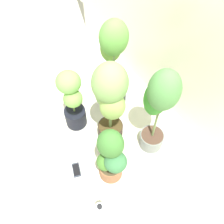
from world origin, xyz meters
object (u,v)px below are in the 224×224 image
object	(u,v)px
potted_plant_back_right	(159,104)
cell_phone	(76,170)
potted_plant_front_right	(110,155)
nutrient_bottle	(100,210)
potted_plant_center	(110,100)
potted_plant_back_left	(113,63)
potted_plant_front_left	(72,98)

from	to	relation	value
potted_plant_back_right	cell_phone	world-z (taller)	potted_plant_back_right
potted_plant_front_right	nutrient_bottle	bearing A→B (deg)	-49.33
potted_plant_back_right	potted_plant_front_right	bearing A→B (deg)	-84.47
potted_plant_center	potted_plant_back_left	size ratio (longest dim) A/B	0.97
potted_plant_back_left	cell_phone	distance (m)	1.05
potted_plant_center	cell_phone	xyz separation A→B (m)	(0.10, -0.46, -0.60)
potted_plant_center	nutrient_bottle	bearing A→B (deg)	-41.84
potted_plant_back_left	potted_plant_center	bearing A→B (deg)	-38.88
potted_plant_back_right	potted_plant_front_left	distance (m)	0.80
potted_plant_back_left	potted_plant_front_left	distance (m)	0.50
potted_plant_front_right	cell_phone	bearing A→B (deg)	-131.44
potted_plant_back_right	nutrient_bottle	size ratio (longest dim) A/B	5.12
potted_plant_center	potted_plant_front_left	world-z (taller)	potted_plant_center
potted_plant_front_left	potted_plant_back_left	bearing A→B (deg)	92.80
potted_plant_front_left	cell_phone	size ratio (longest dim) A/B	4.56
cell_phone	nutrient_bottle	xyz separation A→B (m)	(0.44, -0.03, 0.09)
potted_plant_center	cell_phone	distance (m)	0.76
potted_plant_back_left	cell_phone	size ratio (longest dim) A/B	6.43
potted_plant_center	potted_plant_front_right	world-z (taller)	potted_plant_center
cell_phone	potted_plant_front_left	bearing A→B (deg)	-100.79
potted_plant_front_left	cell_phone	xyz separation A→B (m)	(0.45, -0.28, -0.40)
potted_plant_back_left	potted_plant_front_left	world-z (taller)	potted_plant_back_left
potted_plant_front_right	potted_plant_back_right	world-z (taller)	potted_plant_back_right
potted_plant_back_left	potted_plant_front_left	size ratio (longest dim) A/B	1.41
potted_plant_center	potted_plant_back_right	world-z (taller)	potted_plant_back_right
potted_plant_front_right	potted_plant_front_left	xyz separation A→B (m)	(-0.66, 0.04, 0.02)
potted_plant_center	potted_plant_back_left	distance (m)	0.48
potted_plant_back_right	potted_plant_front_left	size ratio (longest dim) A/B	1.37
cell_phone	potted_plant_front_right	bearing A→B (deg)	159.14
potted_plant_front_left	nutrient_bottle	world-z (taller)	potted_plant_front_left
potted_plant_back_left	cell_phone	xyz separation A→B (m)	(0.48, -0.76, -0.54)
potted_plant_back_left	potted_plant_back_right	bearing A→B (deg)	-1.20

